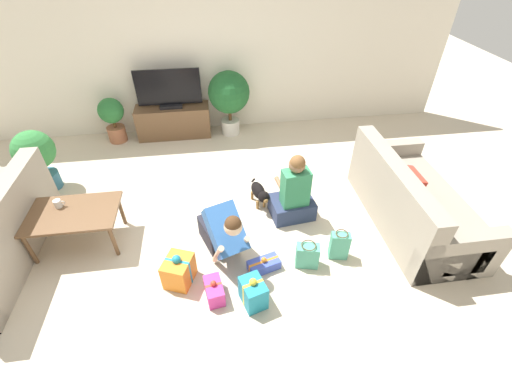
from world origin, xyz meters
name	(u,v)px	position (x,y,z in m)	size (l,w,h in m)	color
ground_plane	(213,226)	(0.00, 0.00, 0.00)	(16.00, 16.00, 0.00)	beige
wall_back	(200,52)	(0.00, 2.63, 1.30)	(8.40, 0.06, 2.60)	silver
sofa_right	(411,202)	(2.38, -0.23, 0.29)	(0.92, 1.90, 0.85)	gray
coffee_table	(72,216)	(-1.51, -0.04, 0.41)	(0.98, 0.63, 0.46)	brown
tv_console	(174,121)	(-0.55, 2.36, 0.26)	(1.21, 0.40, 0.53)	brown
tv	(169,91)	(-0.55, 2.36, 0.80)	(1.03, 0.20, 0.62)	black
potted_plant_back_right	(229,95)	(0.41, 2.31, 0.70)	(0.68, 0.68, 1.08)	beige
potted_plant_corner_left	(36,155)	(-2.24, 1.11, 0.53)	(0.52, 0.52, 0.87)	#336B84
potted_plant_back_left	(112,117)	(-1.51, 2.31, 0.44)	(0.40, 0.40, 0.75)	#A36042
person_kneeling	(222,231)	(0.10, -0.44, 0.34)	(0.56, 0.85, 0.79)	#23232D
person_sitting	(293,195)	(1.00, 0.06, 0.33)	(0.56, 0.52, 0.92)	#283351
dog	(260,193)	(0.62, 0.31, 0.21)	(0.23, 0.51, 0.32)	black
gift_box_a	(214,291)	(-0.03, -1.01, 0.10)	(0.21, 0.31, 0.24)	#CC3389
gift_box_b	(264,265)	(0.51, -0.73, 0.06)	(0.37, 0.26, 0.17)	#3D51BC
gift_box_c	(253,293)	(0.35, -1.12, 0.15)	(0.28, 0.32, 0.35)	teal
gift_box_d	(179,270)	(-0.37, -0.76, 0.16)	(0.35, 0.38, 0.38)	orange
gift_bag_a	(339,245)	(1.36, -0.67, 0.17)	(0.22, 0.16, 0.36)	#4CA384
gift_bag_b	(307,255)	(0.98, -0.74, 0.15)	(0.26, 0.19, 0.31)	#4CA384
mug	(58,204)	(-1.67, 0.07, 0.51)	(0.12, 0.08, 0.09)	silver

